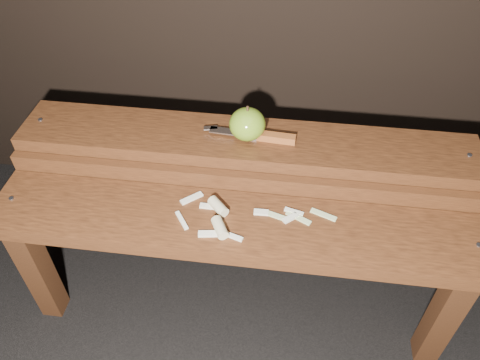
# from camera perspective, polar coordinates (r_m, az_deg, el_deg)

# --- Properties ---
(ground) EXTENTS (60.00, 60.00, 0.00)m
(ground) POSITION_cam_1_polar(r_m,az_deg,el_deg) (1.48, -0.31, -14.26)
(ground) COLOR black
(bench_front_tier) EXTENTS (1.20, 0.20, 0.42)m
(bench_front_tier) POSITION_cam_1_polar(r_m,az_deg,el_deg) (1.16, -0.79, -7.58)
(bench_front_tier) COLOR #351B0D
(bench_front_tier) RESTS_ON ground
(bench_rear_tier) EXTENTS (1.20, 0.21, 0.50)m
(bench_rear_tier) POSITION_cam_1_polar(r_m,az_deg,el_deg) (1.27, 0.62, 2.11)
(bench_rear_tier) COLOR #351B0D
(bench_rear_tier) RESTS_ON ground
(apple) EXTENTS (0.09, 0.09, 0.10)m
(apple) POSITION_cam_1_polar(r_m,az_deg,el_deg) (1.19, 0.90, 6.82)
(apple) COLOR olive
(apple) RESTS_ON bench_rear_tier
(knife) EXTENTS (0.24, 0.04, 0.02)m
(knife) POSITION_cam_1_polar(r_m,az_deg,el_deg) (1.21, 2.97, 5.36)
(knife) COLOR brown
(knife) RESTS_ON bench_rear_tier
(apple_scraps) EXTENTS (0.39, 0.15, 0.03)m
(apple_scraps) POSITION_cam_1_polar(r_m,az_deg,el_deg) (1.11, -1.32, -4.47)
(apple_scraps) COLOR beige
(apple_scraps) RESTS_ON bench_front_tier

